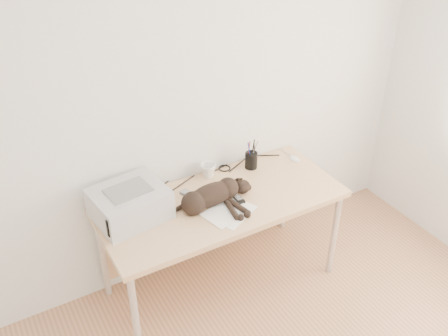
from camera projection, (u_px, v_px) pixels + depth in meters
wall_back at (194, 100)px, 3.19m from camera, size 3.50×0.00×3.50m
desk at (215, 209)px, 3.37m from camera, size 1.60×0.70×0.74m
printer at (130, 203)px, 3.04m from camera, size 0.47×0.42×0.20m
papers at (230, 212)px, 3.12m from camera, size 0.36×0.30×0.01m
cat at (210, 197)px, 3.15m from camera, size 0.68×0.31×0.15m
mug at (208, 171)px, 3.43m from camera, size 0.15×0.15×0.10m
pen_cup at (251, 160)px, 3.53m from camera, size 0.09×0.09×0.22m
remote_grey at (192, 196)px, 3.25m from camera, size 0.10×0.19×0.02m
remote_black at (236, 196)px, 3.25m from camera, size 0.05×0.17×0.02m
mouse at (295, 157)px, 3.64m from camera, size 0.07×0.11×0.03m
cable_tangle at (199, 176)px, 3.46m from camera, size 1.36×0.09×0.01m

